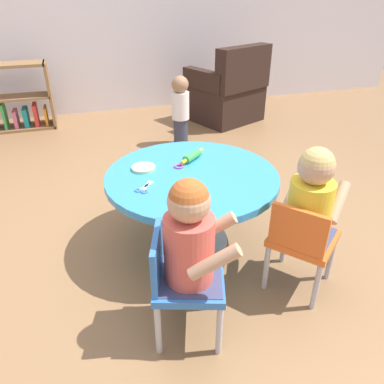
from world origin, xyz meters
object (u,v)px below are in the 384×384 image
(child_chair_right, at_px, (301,240))
(bookshelf_low, at_px, (7,103))
(craft_scissors, at_px, (144,189))
(toddler_standing, at_px, (180,109))
(craft_table, at_px, (192,189))
(child_chair_left, at_px, (181,279))
(rolling_pin, at_px, (192,156))
(seated_child_left, at_px, (190,237))
(armchair_dark, at_px, (227,94))
(seated_child_right, at_px, (311,198))

(child_chair_right, xyz_separation_m, bookshelf_low, (-1.68, 3.09, -0.01))
(child_chair_right, distance_m, craft_scissors, 0.85)
(toddler_standing, bearing_deg, craft_table, -103.60)
(child_chair_right, relative_size, craft_scissors, 3.92)
(bookshelf_low, bearing_deg, child_chair_left, -72.04)
(child_chair_left, xyz_separation_m, child_chair_right, (0.65, 0.09, 0.00))
(craft_table, bearing_deg, rolling_pin, 72.36)
(seated_child_left, distance_m, child_chair_right, 0.66)
(craft_table, xyz_separation_m, armchair_dark, (1.09, 2.15, -0.07))
(child_chair_left, relative_size, armchair_dark, 0.57)
(child_chair_left, bearing_deg, craft_scissors, 95.37)
(seated_child_right, bearing_deg, craft_scissors, 149.91)
(child_chair_left, height_order, craft_scissors, child_chair_left)
(seated_child_right, relative_size, armchair_dark, 0.54)
(armchair_dark, height_order, craft_scissors, armchair_dark)
(craft_table, height_order, bookshelf_low, bookshelf_low)
(craft_table, xyz_separation_m, bookshelf_low, (-1.28, 2.55, -0.08))
(bookshelf_low, height_order, craft_scissors, bookshelf_low)
(toddler_standing, relative_size, rolling_pin, 3.56)
(bookshelf_low, bearing_deg, seated_child_left, -71.49)
(child_chair_right, bearing_deg, rolling_pin, 115.42)
(craft_table, xyz_separation_m, child_chair_left, (-0.25, -0.63, -0.07))
(armchair_dark, relative_size, toddler_standing, 1.39)
(child_chair_left, relative_size, seated_child_left, 1.05)
(seated_child_left, bearing_deg, craft_table, 71.91)
(child_chair_right, height_order, toddler_standing, toddler_standing)
(seated_child_left, distance_m, craft_scissors, 0.56)
(rolling_pin, bearing_deg, bookshelf_low, 119.39)
(child_chair_right, height_order, craft_scissors, child_chair_right)
(child_chair_left, height_order, toddler_standing, toddler_standing)
(seated_child_left, relative_size, toddler_standing, 0.76)
(seated_child_left, bearing_deg, armchair_dark, 64.96)
(seated_child_left, xyz_separation_m, craft_scissors, (-0.09, 0.55, -0.05))
(bookshelf_low, xyz_separation_m, rolling_pin, (1.33, -2.37, 0.21))
(armchair_dark, bearing_deg, seated_child_right, -103.95)
(bookshelf_low, height_order, toddler_standing, bookshelf_low)
(seated_child_left, distance_m, seated_child_right, 0.65)
(armchair_dark, distance_m, craft_scissors, 2.65)
(craft_scissors, bearing_deg, toddler_standing, 67.98)
(craft_table, distance_m, child_chair_left, 0.68)
(child_chair_left, distance_m, seated_child_left, 0.23)
(child_chair_left, xyz_separation_m, rolling_pin, (0.30, 0.81, 0.20))
(armchair_dark, bearing_deg, rolling_pin, -117.76)
(child_chair_left, height_order, seated_child_right, seated_child_right)
(bookshelf_low, bearing_deg, armchair_dark, -9.55)
(craft_table, bearing_deg, toddler_standing, 76.40)
(craft_table, height_order, craft_scissors, craft_scissors)
(craft_table, relative_size, craft_scissors, 7.23)
(child_chair_left, height_order, child_chair_right, same)
(seated_child_right, distance_m, craft_scissors, 0.84)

